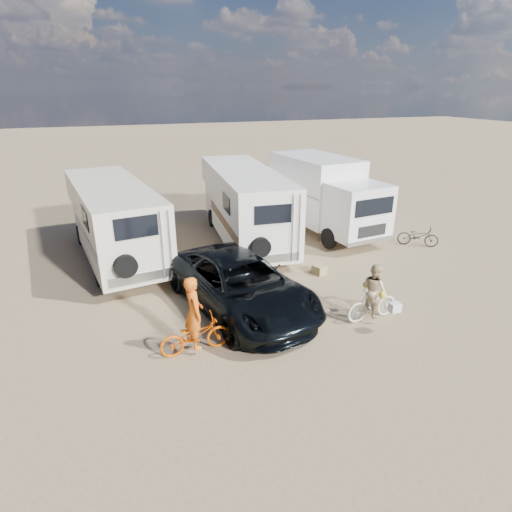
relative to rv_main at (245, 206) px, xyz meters
name	(u,v)px	position (x,y,z in m)	size (l,w,h in m)	color
ground	(322,320)	(-0.16, -7.06, -1.50)	(140.00, 140.00, 0.00)	#947C58
rv_main	(245,206)	(0.00, 0.00, 0.00)	(2.30, 7.79, 3.00)	white
rv_left	(114,222)	(-5.21, -0.17, -0.08)	(2.33, 7.58, 2.84)	silver
box_truck	(326,196)	(3.76, -0.15, 0.12)	(2.41, 6.20, 3.24)	white
dark_suv	(241,284)	(-2.10, -5.63, -0.71)	(2.63, 5.70, 1.58)	black
bike_man	(195,335)	(-3.85, -7.31, -1.04)	(0.61, 1.76, 0.92)	#C84A00
bike_woman	(373,304)	(1.14, -7.51, -1.01)	(0.46, 1.63, 0.98)	beige
rider_man	(194,319)	(-3.85, -7.31, -0.58)	(0.67, 0.44, 1.85)	orange
rider_woman	(374,295)	(1.14, -7.51, -0.75)	(0.73, 0.57, 1.50)	#D0B387
bike_parked	(418,236)	(6.42, -3.16, -1.08)	(0.56, 1.61, 0.84)	#242725
cooler	(284,290)	(-0.64, -5.43, -1.26)	(0.61, 0.44, 0.49)	teal
crate	(319,270)	(1.27, -4.24, -1.34)	(0.40, 0.40, 0.32)	olive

